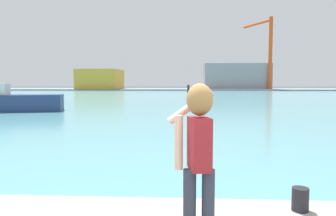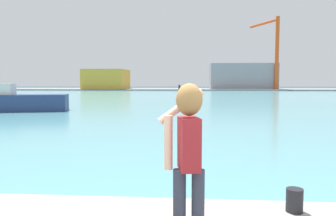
{
  "view_description": "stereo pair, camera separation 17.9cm",
  "coord_description": "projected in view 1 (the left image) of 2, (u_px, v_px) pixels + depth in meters",
  "views": [
    {
      "loc": [
        -0.33,
        -2.82,
        2.31
      ],
      "look_at": [
        -0.81,
        6.07,
        1.59
      ],
      "focal_mm": 34.87,
      "sensor_mm": 36.0,
      "label": 1
    },
    {
      "loc": [
        -0.15,
        -2.8,
        2.31
      ],
      "look_at": [
        -0.81,
        6.07,
        1.59
      ],
      "focal_mm": 34.87,
      "sensor_mm": 36.0,
      "label": 2
    }
  ],
  "objects": [
    {
      "name": "harbor_water",
      "position": [
        188.0,
        96.0,
        54.73
      ],
      "size": [
        140.0,
        100.0,
        0.02
      ],
      "primitive_type": "cube",
      "color": "#599EA8",
      "rests_on": "ground_plane"
    },
    {
      "name": "harbor_bollard",
      "position": [
        300.0,
        199.0,
        4.44
      ],
      "size": [
        0.22,
        0.22,
        0.32
      ],
      "primitive_type": "cylinder",
      "color": "black",
      "rests_on": "quay_promenade"
    },
    {
      "name": "warehouse_right",
      "position": [
        236.0,
        76.0,
        91.82
      ],
      "size": [
        17.92,
        9.72,
        6.97
      ],
      "primitive_type": "cube",
      "color": "gray",
      "rests_on": "far_shore_dock"
    },
    {
      "name": "boat_moored",
      "position": [
        0.0,
        101.0,
        24.95
      ],
      "size": [
        9.13,
        4.24,
        2.16
      ],
      "rotation": [
        0.0,
        0.0,
        0.24
      ],
      "color": "navy",
      "rests_on": "harbor_water"
    },
    {
      "name": "far_shore_dock",
      "position": [
        187.0,
        89.0,
        94.53
      ],
      "size": [
        140.0,
        20.0,
        0.36
      ],
      "primitive_type": "cube",
      "color": "gray",
      "rests_on": "ground_plane"
    },
    {
      "name": "person_photographer",
      "position": [
        198.0,
        147.0,
        3.47
      ],
      "size": [
        0.53,
        0.55,
        1.74
      ],
      "rotation": [
        0.0,
        0.0,
        1.77
      ],
      "color": "#2D3342",
      "rests_on": "quay_promenade"
    },
    {
      "name": "port_crane",
      "position": [
        267.0,
        46.0,
        86.95
      ],
      "size": [
        5.71,
        12.2,
        18.91
      ],
      "color": "#D84C19",
      "rests_on": "far_shore_dock"
    },
    {
      "name": "ground_plane",
      "position": [
        188.0,
        96.0,
        52.74
      ],
      "size": [
        220.0,
        220.0,
        0.0
      ],
      "primitive_type": "plane",
      "color": "#334751"
    },
    {
      "name": "warehouse_left",
      "position": [
        101.0,
        79.0,
        93.19
      ],
      "size": [
        11.35,
        12.48,
        5.46
      ],
      "primitive_type": "cube",
      "color": "gold",
      "rests_on": "far_shore_dock"
    }
  ]
}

